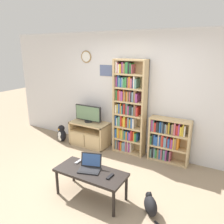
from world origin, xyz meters
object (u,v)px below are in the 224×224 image
at_px(tv_stand, 89,134).
at_px(cat, 150,205).
at_px(laptop, 90,166).
at_px(penguin_figurine, 61,134).
at_px(coffee_table, 91,174).
at_px(remote_near_laptop, 79,161).
at_px(bookshelf_tall, 128,109).
at_px(remote_far_from_laptop, 110,176).
at_px(television, 88,114).
at_px(bookshelf_short, 167,140).

xyz_separation_m(tv_stand, cat, (2.05, -1.46, -0.15)).
distance_m(laptop, penguin_figurine, 2.30).
distance_m(coffee_table, remote_near_laptop, 0.36).
height_order(bookshelf_tall, cat, bookshelf_tall).
height_order(cat, penguin_figurine, penguin_figurine).
distance_m(remote_near_laptop, remote_far_from_laptop, 0.68).
distance_m(television, cat, 2.64).
relative_size(tv_stand, bookshelf_tall, 0.45).
xyz_separation_m(remote_near_laptop, remote_far_from_laptop, (0.67, -0.13, 0.00)).
bearing_deg(bookshelf_short, laptop, -113.57).
xyz_separation_m(tv_stand, coffee_table, (1.12, -1.57, 0.11)).
height_order(bookshelf_short, penguin_figurine, bookshelf_short).
distance_m(bookshelf_short, coffee_table, 1.85).
relative_size(bookshelf_tall, coffee_table, 1.85).
distance_m(bookshelf_tall, bookshelf_short, 1.03).
bearing_deg(remote_far_from_laptop, penguin_figurine, -30.41).
relative_size(television, bookshelf_short, 0.74).
distance_m(laptop, remote_near_laptop, 0.31).
distance_m(bookshelf_tall, laptop, 1.74).
relative_size(television, remote_near_laptop, 4.18).
bearing_deg(television, bookshelf_short, 3.87).
distance_m(tv_stand, remote_far_from_laptop, 2.15).
bearing_deg(tv_stand, bookshelf_short, 4.62).
xyz_separation_m(bookshelf_tall, laptop, (0.15, -1.67, -0.49)).
distance_m(tv_stand, penguin_figurine, 0.76).
height_order(coffee_table, remote_near_laptop, remote_near_laptop).
height_order(television, cat, television).
distance_m(television, coffee_table, 2.00).
bearing_deg(laptop, bookshelf_tall, 77.25).
height_order(coffee_table, cat, coffee_table).
bearing_deg(cat, coffee_table, 146.89).
bearing_deg(television, cat, -35.40).
relative_size(bookshelf_short, laptop, 2.38).
xyz_separation_m(bookshelf_short, remote_near_laptop, (-1.02, -1.58, -0.01)).
bearing_deg(bookshelf_tall, penguin_figurine, -169.74).
height_order(remote_far_from_laptop, penguin_figurine, remote_far_from_laptop).
xyz_separation_m(bookshelf_tall, remote_near_laptop, (-0.15, -1.57, -0.54)).
distance_m(laptop, remote_far_from_laptop, 0.38).
distance_m(tv_stand, laptop, 1.89).
bearing_deg(penguin_figurine, coffee_table, -37.06).
xyz_separation_m(television, bookshelf_short, (1.86, 0.13, -0.31)).
relative_size(remote_near_laptop, penguin_figurine, 0.38).
relative_size(bookshelf_short, coffee_table, 0.83).
xyz_separation_m(bookshelf_tall, bookshelf_short, (0.88, 0.01, -0.53)).
distance_m(bookshelf_short, penguin_figurine, 2.59).
bearing_deg(penguin_figurine, bookshelf_tall, 10.26).
bearing_deg(cat, bookshelf_tall, 85.05).
height_order(tv_stand, cat, tv_stand).
bearing_deg(coffee_table, remote_far_from_laptop, 0.98).
relative_size(tv_stand, remote_far_from_laptop, 5.69).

